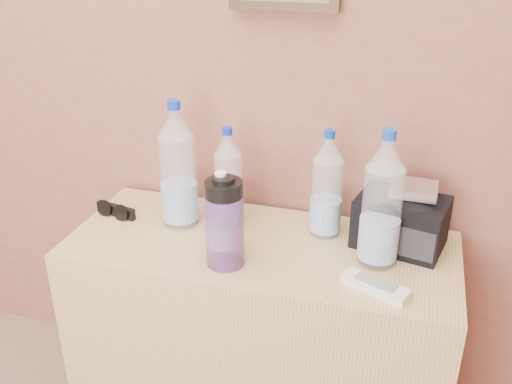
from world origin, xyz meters
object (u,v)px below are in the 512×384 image
pet_large_d (382,206)px  pet_large_a (178,171)px  ac_remote (375,286)px  pet_small (222,223)px  nalgene_bottle (225,222)px  pet_large_b (228,182)px  sunglasses (116,210)px  dresser (260,339)px  foil_packet (414,189)px  toiletry_bag (401,219)px  pet_large_c (327,190)px

pet_large_d → pet_large_a: bearing=174.7°
pet_large_a → ac_remote: bearing=-17.7°
pet_small → nalgene_bottle: size_ratio=1.03×
pet_large_b → sunglasses: pet_large_b is taller
dresser → foil_packet: bearing=15.2°
foil_packet → toiletry_bag: bearing=-172.7°
dresser → pet_large_d: 0.59m
pet_large_a → pet_small: bearing=-40.6°
ac_remote → foil_packet: size_ratio=1.38×
dresser → pet_large_c: pet_large_c is taller
pet_large_a → foil_packet: bearing=4.8°
dresser → pet_small: bearing=-123.0°
pet_large_a → sunglasses: pet_large_a is taller
sunglasses → pet_large_c: bearing=18.5°
pet_small → foil_packet: (0.47, 0.22, 0.06)m
pet_large_a → pet_large_d: 0.58m
dresser → foil_packet: size_ratio=8.88×
pet_large_d → toiletry_bag: bearing=64.2°
sunglasses → toiletry_bag: toiletry_bag is taller
pet_large_b → pet_large_d: bearing=-12.7°
dresser → ac_remote: bearing=-22.5°
sunglasses → ac_remote: sunglasses is taller
pet_large_a → pet_small: 0.26m
nalgene_bottle → ac_remote: 0.41m
pet_large_d → ac_remote: pet_large_d is taller
nalgene_bottle → ac_remote: size_ratio=1.47×
pet_large_d → toiletry_bag: (0.05, 0.11, -0.08)m
pet_small → pet_large_d: bearing=15.5°
pet_large_a → pet_large_c: bearing=7.7°
pet_small → dresser: bearing=57.0°
toiletry_bag → sunglasses: bearing=-163.2°
pet_large_a → pet_large_b: 0.15m
pet_small → toiletry_bag: (0.44, 0.21, -0.03)m
pet_large_c → nalgene_bottle: 0.32m
ac_remote → pet_large_d: bearing=116.7°
pet_large_b → nalgene_bottle: size_ratio=1.20×
dresser → pet_large_b: bearing=141.9°
foil_packet → pet_large_c: bearing=179.5°
pet_large_c → nalgene_bottle: pet_large_c is taller
pet_large_b → toiletry_bag: (0.50, 0.01, -0.05)m
sunglasses → ac_remote: (0.80, -0.17, -0.01)m
dresser → toiletry_bag: 0.57m
nalgene_bottle → toiletry_bag: bearing=27.6°
pet_large_b → sunglasses: size_ratio=2.16×
pet_large_b → pet_small: size_ratio=1.16×
foil_packet → pet_small: bearing=-155.0°
pet_large_b → ac_remote: pet_large_b is taller
sunglasses → foil_packet: 0.88m
toiletry_bag → pet_small: bearing=-141.9°
pet_small → nalgene_bottle: 0.02m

